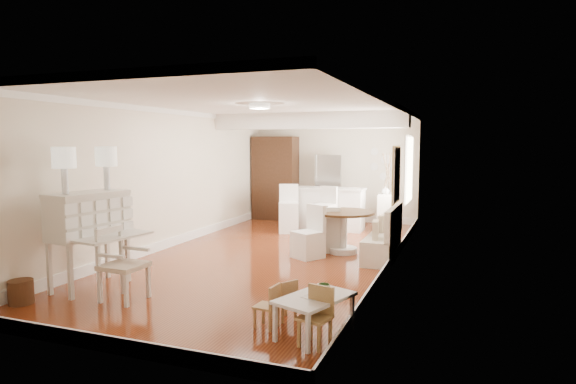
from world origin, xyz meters
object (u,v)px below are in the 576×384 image
Objects in this scene: slip_chair_near at (308,232)px; breakfast_counter at (323,208)px; secretary_bureau at (89,240)px; kids_chair_b at (284,299)px; sideboard at (387,213)px; wicker_basket at (21,292)px; pantry_cabinet at (275,178)px; slip_chair_far at (328,229)px; kids_chair_a at (267,306)px; gustavian_armchair at (124,264)px; fridge at (341,189)px; kids_chair_c at (315,317)px; bar_stool_left at (289,209)px; bar_stool_right at (325,210)px; kids_table at (315,316)px; dining_table at (343,232)px.

slip_chair_near is 3.07m from breakfast_counter.
secretary_bureau is 2.80× the size of kids_chair_b.
wicker_basket is at bearing -124.74° from sideboard.
pantry_cabinet is at bearing 150.29° from slip_chair_near.
kids_chair_a is at bearing 74.65° from slip_chair_far.
fridge is at bearing -7.37° from gustavian_armchair.
secretary_bureau is 3.76m from slip_chair_near.
kids_chair_a is 0.73m from kids_chair_c.
kids_chair_c is at bearing -74.32° from breakfast_counter.
pantry_cabinet reaches higher than bar_stool_left.
bar_stool_left is (1.53, 6.04, 0.41)m from wicker_basket.
kids_chair_c is 6.43m from bar_stool_right.
kids_chair_a is 0.83× the size of kids_chair_c.
bar_stool_right is 1.59m from fridge.
kids_chair_c reaches higher than kids_table.
bar_stool_left reaches higher than gustavian_armchair.
bar_stool_left reaches higher than sideboard.
secretary_bureau is 3.09m from kids_chair_a.
bar_stool_right reaches higher than kids_chair_c.
wicker_basket is 0.18× the size of fridge.
breakfast_counter is at bearing 114.86° from dining_table.
slip_chair_far is at bearing -168.84° from kids_chair_a.
gustavian_armchair is at bearing -118.31° from sideboard.
bar_stool_right reaches higher than sideboard.
pantry_cabinet is (-3.01, 7.19, 0.90)m from kids_chair_b.
kids_chair_a is 8.09m from pantry_cabinet.
secretary_bureau is at bearing -106.97° from breakfast_counter.
secretary_bureau is 1.50× the size of sideboard.
slip_chair_far is 2.15m from bar_stool_left.
kids_chair_c is 4.48m from slip_chair_far.
dining_table reaches higher than wicker_basket.
kids_chair_c is at bearing -39.79° from slip_chair_near.
kids_chair_a is 0.55× the size of sideboard.
bar_stool_left is at bearing -114.62° from fridge.
fridge reaches higher than sideboard.
kids_table is at bearing 120.32° from kids_chair_c.
secretary_bureau is 6.17m from breakfast_counter.
dining_table is (2.08, 3.79, -0.08)m from gustavian_armchair.
wicker_basket is at bearing -95.07° from slip_chair_near.
kids_chair_a is 0.47× the size of bar_stool_right.
kids_chair_c is at bearing 72.04° from kids_chair_a.
slip_chair_far is 0.39× the size of pantry_cabinet.
pantry_cabinet reaches higher than kids_chair_c.
slip_chair_near is (2.75, 3.77, 0.33)m from wicker_basket.
kids_chair_c is (3.68, -0.80, -0.40)m from secretary_bureau.
sideboard is (-0.34, 6.90, 0.14)m from kids_chair_c.
sideboard is at bearing 92.23° from kids_table.
kids_chair_b is at bearing -81.17° from fridge.
dining_table is 2.40m from bar_stool_left.
bar_stool_right is (2.34, 6.28, 0.39)m from wicker_basket.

